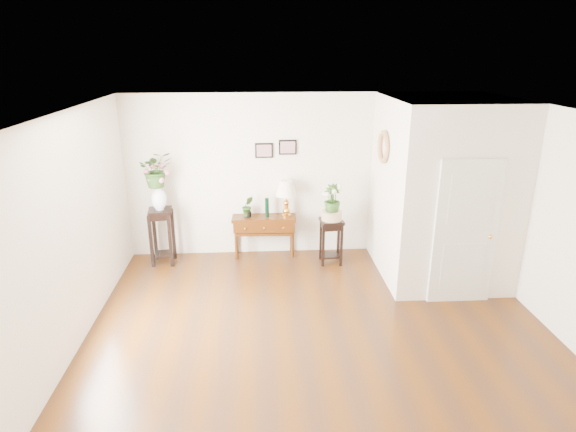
{
  "coord_description": "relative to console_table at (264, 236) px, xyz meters",
  "views": [
    {
      "loc": [
        -0.76,
        -5.27,
        3.48
      ],
      "look_at": [
        -0.34,
        1.3,
        1.17
      ],
      "focal_mm": 30.0,
      "sensor_mm": 36.0,
      "label": 1
    }
  ],
  "objects": [
    {
      "name": "potted_plant",
      "position": [
        -0.27,
        0.0,
        0.54
      ],
      "size": [
        0.22,
        0.19,
        0.35
      ],
      "primitive_type": "imported",
      "rotation": [
        0.0,
        0.0,
        0.21
      ],
      "color": "#244718",
      "rests_on": "console_table"
    },
    {
      "name": "ceiling",
      "position": [
        0.67,
        -2.57,
        2.44
      ],
      "size": [
        6.0,
        5.5,
        0.02
      ],
      "primitive_type": "cube",
      "color": "white",
      "rests_on": "ground"
    },
    {
      "name": "door",
      "position": [
        2.77,
        -1.79,
        0.69
      ],
      "size": [
        0.9,
        0.05,
        2.1
      ],
      "primitive_type": "cube",
      "color": "silver",
      "rests_on": "floor"
    },
    {
      "name": "plant_stand_a",
      "position": [
        -1.72,
        -0.19,
        0.12
      ],
      "size": [
        0.42,
        0.42,
        0.96
      ],
      "primitive_type": "cube",
      "rotation": [
        0.0,
        0.0,
        0.13
      ],
      "color": "black",
      "rests_on": "floor"
    },
    {
      "name": "green_vase",
      "position": [
        0.06,
        0.0,
        0.53
      ],
      "size": [
        0.09,
        0.09,
        0.33
      ],
      "primitive_type": "cylinder",
      "rotation": [
        0.0,
        0.0,
        0.38
      ],
      "color": "black",
      "rests_on": "console_table"
    },
    {
      "name": "narcissus",
      "position": [
        1.12,
        -0.36,
        0.77
      ],
      "size": [
        0.33,
        0.33,
        0.48
      ],
      "primitive_type": "imported",
      "rotation": [
        0.0,
        0.0,
        -0.27
      ],
      "color": "#244718",
      "rests_on": "ceramic_bowl"
    },
    {
      "name": "partition",
      "position": [
        2.77,
        -0.79,
        1.04
      ],
      "size": [
        1.8,
        1.95,
        2.8
      ],
      "primitive_type": "cube",
      "color": "silver",
      "rests_on": "floor"
    },
    {
      "name": "ceramic_bowl",
      "position": [
        1.12,
        -0.36,
        0.49
      ],
      "size": [
        0.42,
        0.42,
        0.15
      ],
      "primitive_type": "cylinder",
      "rotation": [
        0.0,
        0.0,
        -0.27
      ],
      "color": "#C3B08F",
      "rests_on": "plant_stand_b"
    },
    {
      "name": "console_table",
      "position": [
        0.0,
        0.0,
        0.0
      ],
      "size": [
        1.11,
        0.41,
        0.73
      ],
      "primitive_type": "cube",
      "rotation": [
        0.0,
        0.0,
        -0.04
      ],
      "color": "black",
      "rests_on": "floor"
    },
    {
      "name": "wall_right",
      "position": [
        3.67,
        -2.57,
        1.04
      ],
      "size": [
        0.02,
        5.5,
        2.8
      ],
      "primitive_type": "cube",
      "color": "silver",
      "rests_on": "ground"
    },
    {
      "name": "plant_stand_b",
      "position": [
        1.12,
        -0.36,
        0.02
      ],
      "size": [
        0.4,
        0.4,
        0.77
      ],
      "primitive_type": "cube",
      "rotation": [
        0.0,
        0.0,
        0.1
      ],
      "color": "black",
      "rests_on": "floor"
    },
    {
      "name": "floor",
      "position": [
        0.67,
        -2.57,
        -0.36
      ],
      "size": [
        6.0,
        5.5,
        0.02
      ],
      "primitive_type": "cube",
      "color": "#4F290B",
      "rests_on": "ground"
    },
    {
      "name": "table_lamp",
      "position": [
        0.39,
        0.0,
        0.71
      ],
      "size": [
        0.48,
        0.48,
        0.64
      ],
      "primitive_type": "cube",
      "rotation": [
        0.0,
        0.0,
        -0.41
      ],
      "color": "gold",
      "rests_on": "console_table"
    },
    {
      "name": "wall_back",
      "position": [
        0.67,
        0.18,
        1.04
      ],
      "size": [
        6.0,
        0.02,
        2.8
      ],
      "primitive_type": "cube",
      "color": "silver",
      "rests_on": "ground"
    },
    {
      "name": "wall_left",
      "position": [
        -2.33,
        -2.57,
        1.04
      ],
      "size": [
        0.02,
        5.5,
        2.8
      ],
      "primitive_type": "cube",
      "color": "silver",
      "rests_on": "ground"
    },
    {
      "name": "wall_front",
      "position": [
        0.67,
        -5.32,
        1.04
      ],
      "size": [
        6.0,
        0.02,
        2.8
      ],
      "primitive_type": "cube",
      "color": "silver",
      "rests_on": "ground"
    },
    {
      "name": "art_print_right",
      "position": [
        0.42,
        0.16,
        1.54
      ],
      "size": [
        0.3,
        0.02,
        0.25
      ],
      "primitive_type": "cube",
      "color": "black",
      "rests_on": "wall_back"
    },
    {
      "name": "lily_arrangement",
      "position": [
        -1.72,
        -0.19,
        1.29
      ],
      "size": [
        0.65,
        0.61,
        0.59
      ],
      "primitive_type": "imported",
      "rotation": [
        0.0,
        0.0,
        0.34
      ],
      "color": "#244718",
      "rests_on": "porcelain_vase"
    },
    {
      "name": "porcelain_vase",
      "position": [
        -1.72,
        -0.19,
        0.82
      ],
      "size": [
        0.32,
        0.32,
        0.43
      ],
      "primitive_type": null,
      "rotation": [
        0.0,
        0.0,
        -0.38
      ],
      "color": "white",
      "rests_on": "plant_stand_a"
    },
    {
      "name": "wall_ornament",
      "position": [
        1.83,
        -0.67,
        1.69
      ],
      "size": [
        0.07,
        0.51,
        0.51
      ],
      "primitive_type": "torus",
      "rotation": [
        0.0,
        1.57,
        0.0
      ],
      "color": "tan",
      "rests_on": "partition"
    },
    {
      "name": "art_print_left",
      "position": [
        0.02,
        0.16,
        1.49
      ],
      "size": [
        0.3,
        0.02,
        0.25
      ],
      "primitive_type": "cube",
      "color": "black",
      "rests_on": "wall_back"
    }
  ]
}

